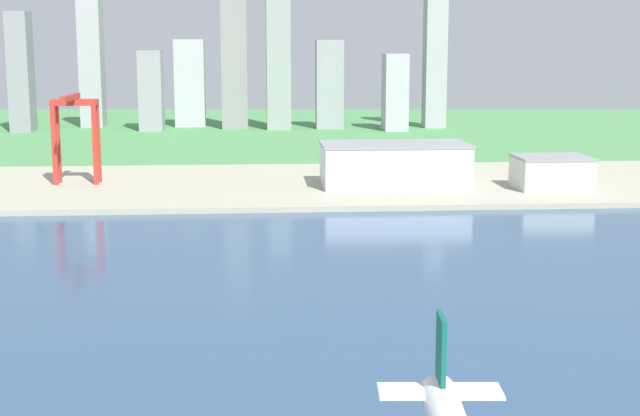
% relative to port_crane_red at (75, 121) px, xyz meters
% --- Properties ---
extents(ground_plane, '(2400.00, 2400.00, 0.00)m').
position_rel_port_crane_red_xyz_m(ground_plane, '(85.82, -191.83, -32.66)').
color(ground_plane, '#4A8C4E').
extents(water_bay, '(840.00, 360.00, 0.15)m').
position_rel_port_crane_red_xyz_m(water_bay, '(85.82, -251.83, -32.59)').
color(water_bay, '#2D4C70').
rests_on(water_bay, ground).
extents(industrial_pier, '(840.00, 140.00, 2.50)m').
position_rel_port_crane_red_xyz_m(industrial_pier, '(85.82, -1.83, -31.41)').
color(industrial_pier, '#A7A68D').
rests_on(industrial_pier, ground).
extents(port_crane_red, '(21.47, 36.88, 43.15)m').
position_rel_port_crane_red_xyz_m(port_crane_red, '(0.00, 0.00, 0.00)').
color(port_crane_red, '#B72D23').
rests_on(port_crane_red, industrial_pier).
extents(warehouse_main, '(69.41, 36.27, 20.34)m').
position_rel_port_crane_red_xyz_m(warehouse_main, '(151.17, -16.67, -19.97)').
color(warehouse_main, silver).
rests_on(warehouse_main, industrial_pier).
extents(warehouse_annex, '(33.66, 27.54, 15.24)m').
position_rel_port_crane_red_xyz_m(warehouse_annex, '(222.85, -30.51, -22.52)').
color(warehouse_annex, silver).
rests_on(warehouse_annex, industrial_pier).
extents(distant_skyline, '(353.10, 80.60, 145.03)m').
position_rel_port_crane_red_xyz_m(distant_skyline, '(65.48, 324.92, 17.35)').
color(distant_skyline, gray).
rests_on(distant_skyline, ground).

